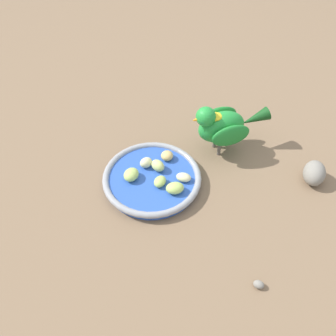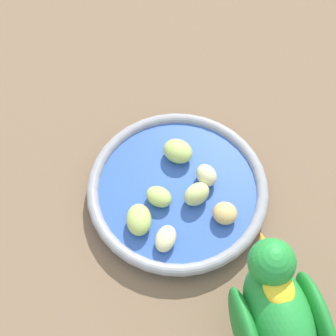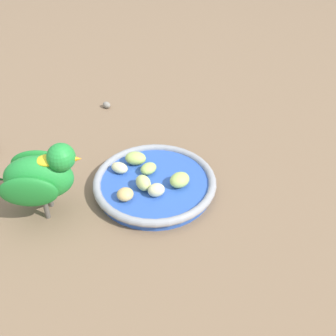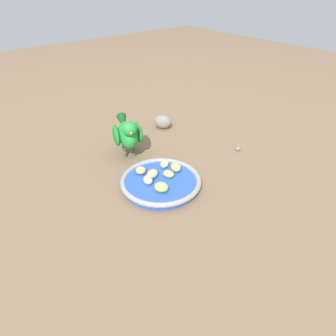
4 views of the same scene
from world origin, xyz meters
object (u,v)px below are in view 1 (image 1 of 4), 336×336
feeding_bowl (152,178)px  apple_piece_0 (158,166)px  apple_piece_2 (161,181)px  apple_piece_3 (184,177)px  apple_piece_4 (132,176)px  pebble_0 (259,285)px  parrot (223,125)px  apple_piece_5 (167,156)px  rock_large (314,173)px  apple_piece_1 (175,188)px  apple_piece_6 (146,163)px

feeding_bowl → apple_piece_0: size_ratio=6.59×
apple_piece_2 → apple_piece_3: (-0.03, -0.05, -0.00)m
apple_piece_4 → pebble_0: 0.34m
apple_piece_4 → parrot: bearing=-102.3°
apple_piece_0 → parrot: 0.18m
apple_piece_5 → pebble_0: (-0.34, 0.08, -0.02)m
apple_piece_0 → rock_large: bearing=-134.1°
apple_piece_1 → apple_piece_5: 0.10m
apple_piece_1 → pebble_0: bearing=174.5°
apple_piece_3 → pebble_0: bearing=167.1°
apple_piece_5 → apple_piece_6: size_ratio=0.98×
apple_piece_4 → apple_piece_5: 0.10m
rock_large → apple_piece_3: bearing=51.6°
apple_piece_4 → rock_large: rock_large is taller
apple_piece_5 → pebble_0: bearing=167.2°
apple_piece_5 → apple_piece_3: bearing=167.7°
apple_piece_0 → pebble_0: 0.33m
apple_piece_0 → apple_piece_1: bearing=169.0°
apple_piece_0 → rock_large: 0.35m
feeding_bowl → parrot: parrot is taller
apple_piece_2 → apple_piece_4: 0.06m
feeding_bowl → apple_piece_0: (0.01, -0.02, 0.02)m
parrot → apple_piece_5: bearing=3.5°
feeding_bowl → apple_piece_4: bearing=58.2°
apple_piece_5 → rock_large: 0.33m
apple_piece_0 → rock_large: rock_large is taller
apple_piece_2 → pebble_0: apple_piece_2 is taller
apple_piece_1 → apple_piece_2: apple_piece_1 is taller
apple_piece_4 → apple_piece_6: (0.01, -0.05, -0.00)m
apple_piece_0 → apple_piece_5: 0.04m
pebble_0 → apple_piece_3: bearing=-12.9°
pebble_0 → parrot: bearing=-35.6°
apple_piece_1 → apple_piece_2: 0.04m
apple_piece_1 → apple_piece_4: 0.10m
apple_piece_0 → apple_piece_3: bearing=-160.5°
rock_large → feeding_bowl: bearing=49.6°
apple_piece_0 → parrot: size_ratio=0.18×
apple_piece_5 → parrot: size_ratio=0.15×
apple_piece_4 → parrot: 0.24m
apple_piece_0 → apple_piece_4: (0.01, 0.06, -0.00)m
apple_piece_1 → parrot: size_ratio=0.21×
feeding_bowl → apple_piece_6: apple_piece_6 is taller
feeding_bowl → rock_large: rock_large is taller
feeding_bowl → apple_piece_1: apple_piece_1 is taller
parrot → pebble_0: size_ratio=9.56×
feeding_bowl → apple_piece_0: apple_piece_0 is taller
apple_piece_3 → apple_piece_1: bearing=107.7°
pebble_0 → apple_piece_0: bearing=-6.7°
apple_piece_0 → apple_piece_5: (0.01, -0.04, -0.00)m
apple_piece_2 → apple_piece_3: size_ratio=0.97×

